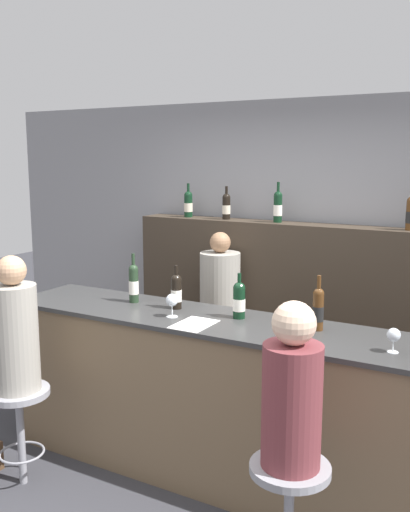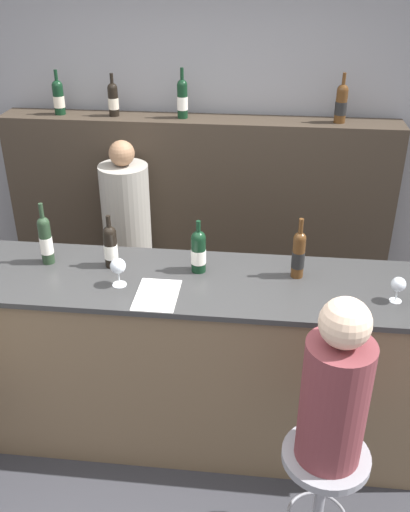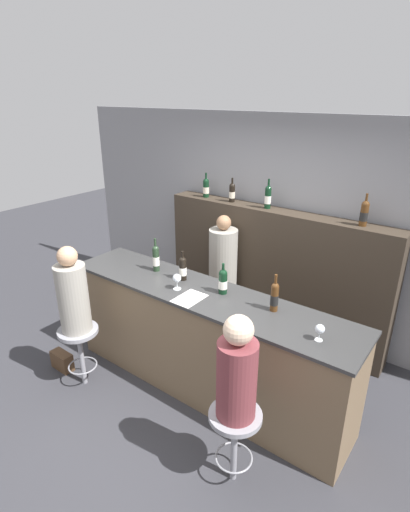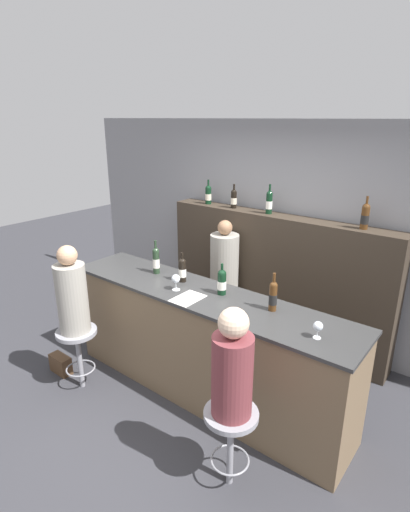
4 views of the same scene
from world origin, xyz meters
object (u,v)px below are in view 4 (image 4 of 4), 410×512
(wine_bottle_counter_0, at_px, (156,260))
(bar_stool_right, at_px, (231,427))
(bar_stool_left, at_px, (78,342))
(guest_seated_left, at_px, (72,294))
(wine_bottle_backbar_3, at_px, (365,216))
(wine_bottle_backbar_1, at_px, (234,198))
(wine_glass_0, at_px, (176,279))
(wine_bottle_counter_3, at_px, (273,296))
(wine_bottle_counter_2, at_px, (222,282))
(wine_glass_1, at_px, (318,327))
(guest_seated_right, at_px, (232,368))
(wine_bottle_counter_1, at_px, (182,270))
(bartender, at_px, (224,286))
(handbag, at_px, (61,364))
(wine_bottle_backbar_0, at_px, (208,194))
(wine_bottle_backbar_2, at_px, (269,202))

(wine_bottle_counter_0, height_order, bar_stool_right, wine_bottle_counter_0)
(bar_stool_left, relative_size, guest_seated_left, 0.74)
(wine_bottle_backbar_3, xyz_separation_m, bar_stool_left, (-1.99, -2.05, -1.19))
(wine_bottle_backbar_1, bearing_deg, wine_glass_0, -76.20)
(wine_bottle_counter_3, bearing_deg, guest_seated_left, -155.14)
(wine_bottle_counter_2, height_order, wine_glass_1, wine_bottle_counter_2)
(guest_seated_right, bearing_deg, wine_bottle_counter_1, 145.35)
(bar_stool_right, height_order, bartender, bartender)
(wine_bottle_backbar_3, relative_size, wine_glass_1, 2.44)
(wine_glass_1, distance_m, handbag, 2.84)
(bar_stool_right, xyz_separation_m, guest_seated_right, (0.00, 0.00, 0.50))
(bar_stool_right, height_order, handbag, bar_stool_right)
(wine_bottle_backbar_3, xyz_separation_m, wine_glass_1, (0.19, -1.45, -0.52))
(wine_glass_0, xyz_separation_m, guest_seated_left, (-0.79, -0.60, -0.16))
(bar_stool_right, bearing_deg, guest_seated_left, -180.00)
(wine_bottle_counter_1, xyz_separation_m, guest_seated_right, (1.14, -0.79, -0.20))
(wine_bottle_counter_3, relative_size, bar_stool_left, 0.52)
(bar_stool_left, relative_size, bartender, 0.43)
(wine_bottle_backbar_0, bearing_deg, wine_bottle_counter_3, -37.20)
(wine_bottle_counter_2, xyz_separation_m, bartender, (-0.62, 0.91, -0.52))
(bar_stool_right, bearing_deg, wine_glass_0, 150.42)
(wine_bottle_counter_1, bearing_deg, wine_bottle_counter_2, -0.00)
(guest_seated_right, bearing_deg, bar_stool_right, -90.00)
(wine_bottle_backbar_0, xyz_separation_m, wine_bottle_backbar_3, (1.94, 0.00, 0.01))
(wine_bottle_backbar_1, distance_m, guest_seated_right, 2.57)
(guest_seated_right, bearing_deg, wine_glass_0, 150.42)
(wine_bottle_counter_0, relative_size, bartender, 0.23)
(wine_bottle_counter_2, xyz_separation_m, wine_bottle_counter_3, (0.52, 0.00, 0.01))
(bar_stool_left, bearing_deg, handbag, 180.00)
(wine_bottle_backbar_1, bearing_deg, wine_glass_1, -39.71)
(guest_seated_right, relative_size, bartender, 0.54)
(wine_bottle_backbar_0, height_order, guest_seated_left, wine_bottle_backbar_0)
(wine_bottle_backbar_2, xyz_separation_m, bar_stool_left, (-0.92, -2.05, -1.19))
(wine_bottle_counter_2, distance_m, guest_seated_right, 1.05)
(guest_seated_right, xyz_separation_m, bartender, (-1.28, 1.69, -0.32))
(wine_glass_0, bearing_deg, wine_bottle_counter_0, 156.86)
(bartender, bearing_deg, wine_bottle_backbar_3, 13.80)
(wine_bottle_backbar_2, height_order, guest_seated_right, wine_bottle_backbar_2)
(guest_seated_left, xyz_separation_m, bar_stool_right, (1.84, 0.00, -0.52))
(bar_stool_right, bearing_deg, wine_bottle_backbar_2, 114.30)
(wine_bottle_backbar_3, height_order, handbag, wine_bottle_backbar_3)
(guest_seated_left, bearing_deg, wine_bottle_backbar_0, 88.81)
(wine_bottle_backbar_0, xyz_separation_m, bartender, (0.52, -0.35, -1.00))
(bartender, bearing_deg, wine_glass_1, -34.14)
(wine_bottle_backbar_2, xyz_separation_m, guest_seated_right, (0.92, -2.05, -0.69))
(wine_bottle_counter_2, xyz_separation_m, guest_seated_right, (0.66, -0.79, -0.20))
(guest_seated_left, height_order, bar_stool_right, guest_seated_left)
(wine_glass_1, bearing_deg, wine_bottle_counter_0, 174.08)
(guest_seated_right, height_order, bartender, bartender)
(wine_glass_0, bearing_deg, bar_stool_right, -29.58)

